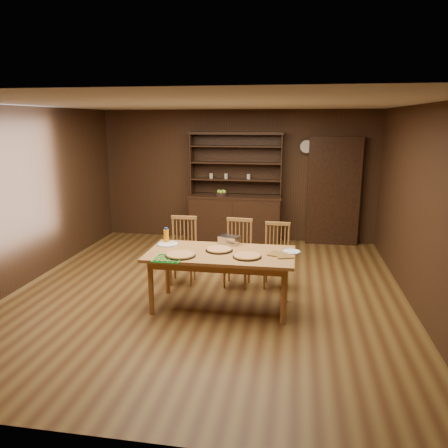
% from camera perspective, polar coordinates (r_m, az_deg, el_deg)
% --- Properties ---
extents(floor, '(6.00, 6.00, 0.00)m').
position_cam_1_polar(floor, '(6.31, -2.12, -8.92)').
color(floor, brown).
rests_on(floor, ground).
extents(room_shell, '(6.00, 6.00, 6.00)m').
position_cam_1_polar(room_shell, '(5.89, -2.25, 5.42)').
color(room_shell, beige).
rests_on(room_shell, floor).
extents(china_hutch, '(1.84, 0.52, 2.17)m').
position_cam_1_polar(china_hutch, '(8.74, 1.48, 1.52)').
color(china_hutch, black).
rests_on(china_hutch, floor).
extents(doorway, '(1.00, 0.18, 2.10)m').
position_cam_1_polar(doorway, '(8.74, 14.10, 4.16)').
color(doorway, black).
rests_on(doorway, floor).
extents(wall_clock, '(0.30, 0.05, 0.30)m').
position_cam_1_polar(wall_clock, '(8.68, 10.72, 9.92)').
color(wall_clock, black).
rests_on(wall_clock, room_shell).
extents(dining_table, '(1.87, 0.94, 0.75)m').
position_cam_1_polar(dining_table, '(5.61, -0.44, -4.53)').
color(dining_table, '#B47A3E').
rests_on(dining_table, floor).
extents(chair_left, '(0.43, 0.41, 0.99)m').
position_cam_1_polar(chair_left, '(6.61, -5.33, -3.08)').
color(chair_left, '#A16E37').
rests_on(chair_left, floor).
extents(chair_center, '(0.44, 0.42, 0.99)m').
position_cam_1_polar(chair_center, '(6.45, 1.84, -3.45)').
color(chair_center, '#A16E37').
rests_on(chair_center, floor).
extents(chair_right, '(0.40, 0.39, 0.94)m').
position_cam_1_polar(chair_right, '(6.46, 6.86, -3.77)').
color(chair_right, '#A16E37').
rests_on(chair_right, floor).
extents(pizza_left, '(0.38, 0.38, 0.04)m').
position_cam_1_polar(pizza_left, '(5.45, -5.72, -4.03)').
color(pizza_left, black).
rests_on(pizza_left, dining_table).
extents(pizza_right, '(0.36, 0.36, 0.04)m').
position_cam_1_polar(pizza_right, '(5.39, 3.04, -4.19)').
color(pizza_right, black).
rests_on(pizza_right, dining_table).
extents(pizza_center, '(0.36, 0.36, 0.04)m').
position_cam_1_polar(pizza_center, '(5.65, -0.63, -3.35)').
color(pizza_center, black).
rests_on(pizza_center, dining_table).
extents(cooling_rack, '(0.42, 0.42, 0.01)m').
position_cam_1_polar(cooling_rack, '(5.36, -7.31, -4.49)').
color(cooling_rack, green).
rests_on(cooling_rack, dining_table).
extents(plate_left, '(0.29, 0.29, 0.02)m').
position_cam_1_polar(plate_left, '(5.97, -7.35, -2.61)').
color(plate_left, white).
rests_on(plate_left, dining_table).
extents(plate_right, '(0.23, 0.23, 0.02)m').
position_cam_1_polar(plate_right, '(5.65, 8.81, -3.58)').
color(plate_right, white).
rests_on(plate_right, dining_table).
extents(foil_dish, '(0.32, 0.27, 0.11)m').
position_cam_1_polar(foil_dish, '(5.96, 0.73, -2.08)').
color(foil_dish, silver).
rests_on(foil_dish, dining_table).
extents(juice_bottle, '(0.07, 0.07, 0.21)m').
position_cam_1_polar(juice_bottle, '(6.04, -7.55, -1.54)').
color(juice_bottle, orange).
rests_on(juice_bottle, dining_table).
extents(pot_holder_a, '(0.25, 0.25, 0.01)m').
position_cam_1_polar(pot_holder_a, '(5.46, 7.85, -4.17)').
color(pot_holder_a, red).
rests_on(pot_holder_a, dining_table).
extents(pot_holder_b, '(0.25, 0.25, 0.02)m').
position_cam_1_polar(pot_holder_b, '(5.53, 6.98, -3.93)').
color(pot_holder_b, red).
rests_on(pot_holder_b, dining_table).
extents(fruit_bowl, '(0.25, 0.25, 0.12)m').
position_cam_1_polar(fruit_bowl, '(8.64, -0.33, 4.03)').
color(fruit_bowl, black).
rests_on(fruit_bowl, china_hutch).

